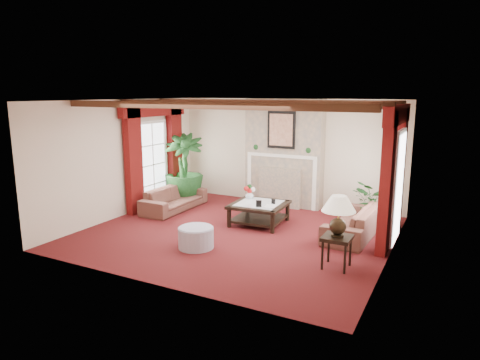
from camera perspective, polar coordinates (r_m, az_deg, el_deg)
The scene contains 23 objects.
floor at distance 8.94m, azimuth -0.33°, elevation -7.01°, with size 6.00×6.00×0.00m, color #4A0D14.
ceiling at distance 8.48m, azimuth -0.35°, elevation 10.56°, with size 6.00×6.00×0.00m, color white.
back_wall at distance 11.09m, azimuth 6.28°, elevation 3.74°, with size 6.00×0.02×2.70m, color beige.
left_wall at distance 10.33m, azimuth -15.26°, elevation 2.82°, with size 0.02×5.50×2.70m, color beige.
right_wall at distance 7.71m, azimuth 19.81°, elevation -0.34°, with size 0.02×5.50×2.70m, color beige.
ceiling_beams at distance 8.48m, azimuth -0.35°, elevation 10.16°, with size 6.00×3.00×0.12m, color #3E2213, non-canonical shape.
fireplace at distance 10.80m, azimuth 6.05°, elevation 10.72°, with size 2.00×0.52×2.70m, color tan, non-canonical shape.
french_door_left at distance 10.98m, azimuth -11.83°, elevation 7.58°, with size 0.10×1.10×2.16m, color white, non-canonical shape.
french_door_right at distance 8.59m, azimuth 20.89°, elevation 6.02°, with size 0.10×1.10×2.16m, color white, non-canonical shape.
curtains_left at distance 10.89m, azimuth -11.46°, elevation 9.78°, with size 0.20×2.40×2.55m, color #4A0C09, non-canonical shape.
curtains_right at distance 8.58m, azimuth 20.36°, elevation 8.86°, with size 0.20×2.40×2.55m, color #4A0C09, non-canonical shape.
sofa_left at distance 10.68m, azimuth -8.76°, elevation -1.95°, with size 0.56×1.92×0.75m, color #3B101E.
sofa_right at distance 8.96m, azimuth 14.98°, elevation -4.75°, with size 0.68×2.04×0.79m, color #3B101E.
potted_palm at distance 11.37m, azimuth -7.46°, elevation -0.42°, with size 1.81×2.07×1.01m, color black.
small_plant at distance 9.85m, azimuth 17.23°, elevation -3.51°, with size 1.29×1.28×0.75m, color black.
coffee_table at distance 9.47m, azimuth 2.55°, elevation -4.49°, with size 1.14×1.14×0.46m, color black, non-canonical shape.
side_table at distance 7.32m, azimuth 12.75°, elevation -9.34°, with size 0.46×0.46×0.54m, color black, non-canonical shape.
ottoman at distance 8.09m, azimuth -5.89°, elevation -7.66°, with size 0.66×0.66×0.39m, color #9A94A8.
table_lamp at distance 7.13m, azimuth 12.97°, elevation -4.64°, with size 0.55×0.55×0.70m, color black, non-canonical shape.
flower_vase at distance 9.76m, azimuth 1.27°, elevation -1.99°, with size 0.25×0.25×0.19m, color silver.
book at distance 9.10m, azimuth 3.39°, elevation -2.64°, with size 0.23×0.06×0.31m, color black.
photo_frame_a at distance 9.05m, azimuth 2.52°, elevation -3.20°, with size 0.12×0.02×0.16m, color black, non-canonical shape.
photo_frame_b at distance 9.32m, azimuth 4.46°, elevation -2.90°, with size 0.09×0.02×0.12m, color black, non-canonical shape.
Camera 1 is at (3.94, -7.51, 2.85)m, focal length 32.00 mm.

